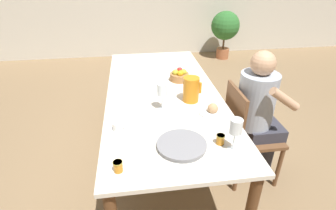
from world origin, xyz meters
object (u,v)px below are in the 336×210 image
red_pitcher (191,89)px  bread_plate (213,110)px  wine_glass_water (162,90)px  jam_jar_red (118,166)px  potted_plant (225,28)px  serving_tray (182,145)px  wine_glass_juice (236,128)px  jam_jar_amber (220,139)px  chair_person_side (246,132)px  person_seated (259,108)px  fruit_bowl (179,76)px  teacup_near_person (118,127)px

red_pitcher → bread_plate: (0.12, -0.21, -0.08)m
wine_glass_water → bread_plate: 0.41m
jam_jar_red → potted_plant: 4.24m
serving_tray → bread_plate: (0.31, 0.37, 0.01)m
serving_tray → potted_plant: bearing=67.0°
wine_glass_juice → jam_jar_amber: (-0.06, 0.07, -0.13)m
chair_person_side → person_seated: bearing=102.4°
chair_person_side → person_seated: person_seated is taller
wine_glass_juice → fruit_bowl: 1.09m
person_seated → jam_jar_amber: person_seated is taller
red_pitcher → jam_jar_amber: (0.06, -0.59, -0.07)m
person_seated → wine_glass_juice: person_seated is taller
wine_glass_water → fruit_bowl: 0.59m
teacup_near_person → jam_jar_amber: jam_jar_amber is taller
jam_jar_amber → potted_plant: 3.84m
serving_tray → potted_plant: size_ratio=0.34×
chair_person_side → potted_plant: size_ratio=0.97×
fruit_bowl → bread_plate: bearing=-77.5°
person_seated → wine_glass_juice: bearing=-38.5°
wine_glass_juice → jam_jar_red: 0.71m
person_seated → bread_plate: (-0.43, -0.10, 0.07)m
chair_person_side → jam_jar_red: 1.24m
chair_person_side → bread_plate: chair_person_side is taller
wine_glass_water → jam_jar_amber: (0.31, -0.48, -0.13)m
wine_glass_water → jam_jar_red: 0.73m
wine_glass_water → teacup_near_person: 0.43m
serving_tray → fruit_bowl: 1.02m
bread_plate → jam_jar_red: (-0.69, -0.53, 0.01)m
person_seated → teacup_near_person: bearing=-78.5°
chair_person_side → serving_tray: size_ratio=2.82×
jam_jar_red → wine_glass_juice: bearing=7.2°
wine_glass_juice → bread_plate: 0.47m
teacup_near_person → person_seated: bearing=11.5°
chair_person_side → wine_glass_juice: (-0.34, -0.52, 0.43)m
wine_glass_juice → serving_tray: wine_glass_juice is taller
serving_tray → potted_plant: (1.53, 3.62, -0.15)m
serving_tray → wine_glass_water: bearing=97.5°
jam_jar_amber → person_seated: bearing=43.8°
wine_glass_juice → potted_plant: size_ratio=0.24×
person_seated → jam_jar_red: bearing=-60.7°
person_seated → jam_jar_red: 1.29m
chair_person_side → red_pitcher: 0.61m
red_pitcher → chair_person_side: bearing=-16.5°
person_seated → serving_tray: size_ratio=3.75×
person_seated → fruit_bowl: person_seated is taller
fruit_bowl → potted_plant: 2.95m
red_pitcher → jam_jar_amber: size_ratio=3.14×
person_seated → jam_jar_red: size_ratio=17.92×
red_pitcher → wine_glass_water: 0.28m
bread_plate → jam_jar_amber: bearing=-99.4°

